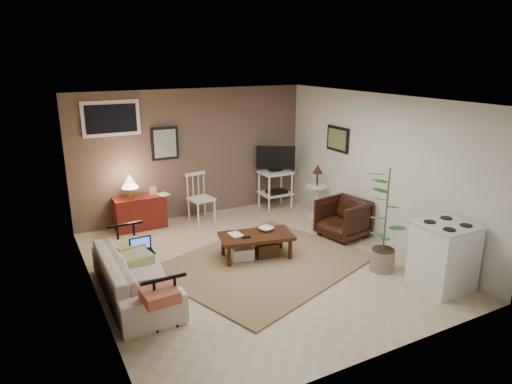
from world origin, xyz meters
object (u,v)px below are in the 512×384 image
red_console (139,209)px  potted_plant (386,216)px  tv_stand (276,176)px  sofa (134,268)px  side_table (317,185)px  spindle_chair (201,199)px  stove (444,256)px  coffee_table (256,244)px  armchair (343,217)px

red_console → potted_plant: bearing=-51.1°
red_console → tv_stand: bearing=-3.1°
sofa → potted_plant: (3.30, -0.94, 0.44)m
tv_stand → potted_plant: 3.15m
side_table → potted_plant: potted_plant is taller
spindle_chair → tv_stand: 1.62m
sofa → red_console: bearing=-15.5°
sofa → side_table: (3.78, 1.37, 0.26)m
sofa → stove: stove is taller
spindle_chair → tv_stand: (1.60, -0.00, 0.25)m
sofa → tv_stand: bearing=-56.8°
sofa → red_console: size_ratio=1.90×
sofa → stove: bearing=-114.8°
coffee_table → stove: bearing=-47.7°
coffee_table → tv_stand: bearing=52.7°
potted_plant → stove: 0.90m
armchair → red_console: bearing=-134.5°
sofa → spindle_chair: bearing=-38.7°
coffee_table → tv_stand: 2.49m
red_console → coffee_table: bearing=-59.5°
potted_plant → red_console: bearing=128.9°
coffee_table → sofa: bearing=-172.4°
coffee_table → side_table: size_ratio=1.14×
coffee_table → side_table: bearing=30.5°
red_console → tv_stand: size_ratio=0.80×
armchair → coffee_table: bearing=-97.6°
tv_stand → potted_plant: (-0.06, -3.14, 0.15)m
red_console → tv_stand: tv_stand is taller
spindle_chair → stove: 4.32m
tv_stand → armchair: size_ratio=1.74×
red_console → potted_plant: (2.65, -3.29, 0.47)m
sofa → spindle_chair: spindle_chair is taller
sofa → tv_stand: tv_stand is taller
red_console → armchair: red_console is taller
spindle_chair → armchair: size_ratio=1.23×
side_table → stove: side_table is taller
sofa → red_console: red_console is taller
tv_stand → stove: 3.90m
side_table → potted_plant: bearing=-101.6°
armchair → potted_plant: bearing=-22.4°
spindle_chair → stove: bearing=-64.1°
side_table → armchair: side_table is taller
tv_stand → stove: tv_stand is taller
spindle_chair → stove: (1.88, -3.89, 0.03)m
sofa → spindle_chair: 2.82m
stove → red_console: bearing=126.6°
tv_stand → side_table: tv_stand is taller
red_console → spindle_chair: red_console is taller
tv_stand → side_table: size_ratio=1.23×
armchair → stove: (0.06, -2.01, 0.08)m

